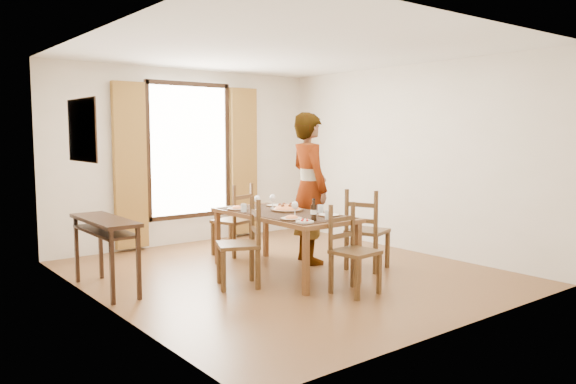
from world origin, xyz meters
TOP-DOWN VIEW (x-y plane):
  - ground at (0.00, 0.00)m, footprint 5.00×5.00m
  - room_shell at (-0.00, 0.13)m, footprint 4.60×5.10m
  - console_table at (-2.03, 0.60)m, footprint 0.38×1.20m
  - dining_table at (-0.04, 0.01)m, footprint 0.90×1.92m
  - chair_west at (-0.77, -0.17)m, footprint 0.58×0.58m
  - chair_north at (0.06, 1.28)m, footprint 0.56×0.56m
  - chair_south at (0.02, -1.13)m, footprint 0.46×0.46m
  - chair_east at (0.90, -0.49)m, footprint 0.58×0.58m
  - man at (0.60, 0.28)m, footprint 0.93×0.79m
  - plate_sw at (-0.31, -0.50)m, footprint 0.27×0.27m
  - plate_se at (0.20, -0.55)m, footprint 0.27×0.27m
  - plate_nw at (-0.34, 0.57)m, footprint 0.27×0.27m
  - plate_ne at (0.24, 0.53)m, footprint 0.27×0.27m
  - pasta_platter at (0.08, 0.08)m, footprint 0.40×0.40m
  - caprese_plate at (-0.32, -0.74)m, footprint 0.20×0.20m
  - wine_glass_a at (-0.15, -0.36)m, footprint 0.08×0.08m
  - wine_glass_b at (0.08, 0.39)m, footprint 0.08×0.08m
  - wine_glass_c at (-0.15, 0.41)m, footprint 0.08×0.08m
  - tumbler_a at (0.29, -0.30)m, footprint 0.07×0.07m
  - tumbler_b at (-0.39, 0.34)m, footprint 0.07×0.07m
  - tumbler_c at (0.02, -0.74)m, footprint 0.07×0.07m
  - wine_bottle at (-0.18, -0.72)m, footprint 0.07×0.07m

SIDE VIEW (x-z plane):
  - ground at x=0.00m, z-range 0.00..0.00m
  - chair_south at x=0.02m, z-range -0.03..0.93m
  - chair_west at x=-0.77m, z-range -0.03..0.97m
  - chair_north at x=0.06m, z-range -0.04..0.98m
  - chair_east at x=0.90m, z-range -0.04..0.99m
  - console_table at x=-2.03m, z-range 0.28..1.08m
  - dining_table at x=-0.04m, z-range 0.31..1.07m
  - caprese_plate at x=-0.32m, z-range 0.76..0.80m
  - plate_sw at x=-0.31m, z-range 0.76..0.81m
  - plate_se at x=0.20m, z-range 0.76..0.81m
  - plate_nw at x=-0.34m, z-range 0.76..0.81m
  - plate_ne at x=0.24m, z-range 0.76..0.81m
  - pasta_platter at x=0.08m, z-range 0.76..0.86m
  - tumbler_a at x=0.29m, z-range 0.76..0.86m
  - tumbler_b at x=-0.39m, z-range 0.76..0.86m
  - tumbler_c at x=0.02m, z-range 0.76..0.86m
  - wine_glass_a at x=-0.15m, z-range 0.76..0.94m
  - wine_glass_b at x=0.08m, z-range 0.76..0.94m
  - wine_glass_c at x=-0.15m, z-range 0.76..0.94m
  - wine_bottle at x=-0.18m, z-range 0.76..1.00m
  - man at x=0.60m, z-range 0.00..1.99m
  - room_shell at x=0.00m, z-range 0.17..2.91m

